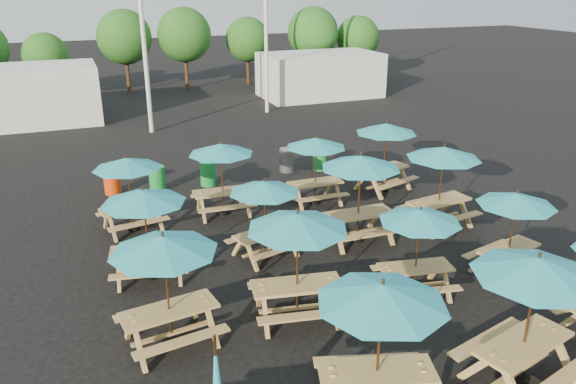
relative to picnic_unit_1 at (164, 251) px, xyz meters
name	(u,v)px	position (x,y,z in m)	size (l,w,h in m)	color
ground	(308,249)	(4.19, 2.83, -2.04)	(120.00, 120.00, 0.00)	black
picnic_unit_1	(164,251)	(0.00, 0.00, 0.00)	(2.33, 2.33, 2.37)	#A37A48
picnic_unit_2	(144,202)	(0.02, 2.83, -0.07)	(2.29, 2.29, 2.28)	#A37A48
picnic_unit_3	(127,168)	(-0.02, 5.79, -0.15)	(2.21, 2.21, 2.19)	#A37A48
picnic_unit_4	(382,302)	(2.82, -3.10, 0.06)	(2.64, 2.64, 2.44)	#A37A48
picnic_unit_5	(297,228)	(2.66, -0.07, 0.05)	(2.44, 2.44, 2.43)	#A37A48
picnic_unit_6	(265,192)	(2.98, 2.85, -0.24)	(2.24, 2.24, 2.10)	#A37A48
picnic_unit_7	(221,153)	(2.72, 6.00, -0.10)	(2.06, 2.06, 2.26)	#A37A48
picnic_unit_8	(536,275)	(5.59, -3.40, 0.12)	(2.65, 2.65, 2.51)	#A37A48
picnic_unit_9	(420,221)	(5.53, -0.15, -0.22)	(2.14, 2.14, 2.11)	#A37A48
picnic_unit_10	(360,167)	(5.66, 2.83, 0.09)	(2.16, 2.16, 2.47)	#A37A48
picnic_unit_11	(316,147)	(5.69, 5.76, -0.15)	(1.91, 1.91, 2.20)	#A37A48
picnic_unit_13	(516,204)	(8.16, -0.18, -0.21)	(2.21, 2.21, 2.12)	#A37A48
picnic_unit_14	(443,158)	(8.30, 2.84, 0.04)	(2.38, 2.38, 2.42)	#A37A48
picnic_unit_15	(386,132)	(8.35, 6.03, -0.01)	(2.56, 2.56, 2.35)	#A37A48
waste_bin_0	(112,181)	(-0.28, 9.06, -1.60)	(0.55, 0.55, 0.88)	red
waste_bin_1	(157,179)	(1.16, 8.73, -1.60)	(0.55, 0.55, 0.88)	#188935
waste_bin_2	(208,173)	(2.91, 8.68, -1.60)	(0.55, 0.55, 0.88)	#188935
waste_bin_3	(287,160)	(6.03, 9.10, -1.60)	(0.55, 0.55, 0.88)	gray
waste_bin_4	(320,158)	(7.27, 8.83, -1.60)	(0.55, 0.55, 0.88)	#188935
event_tent_0	(13,96)	(-3.81, 20.83, -0.64)	(8.00, 4.00, 2.80)	silver
event_tent_1	(320,75)	(13.19, 21.83, -0.74)	(7.00, 4.00, 2.60)	silver
tree_2	(45,55)	(-2.20, 26.48, 0.58)	(2.59, 2.59, 3.93)	#382314
tree_3	(124,37)	(2.44, 27.55, 1.37)	(3.36, 3.36, 5.09)	#382314
tree_4	(184,35)	(6.09, 27.09, 1.42)	(3.41, 3.41, 5.17)	#382314
tree_5	(247,40)	(10.42, 27.50, 0.93)	(2.94, 2.94, 4.45)	#382314
tree_6	(313,33)	(14.42, 25.72, 1.39)	(3.38, 3.38, 5.13)	#382314
tree_7	(358,38)	(17.82, 25.75, 0.95)	(2.95, 2.95, 4.48)	#382314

